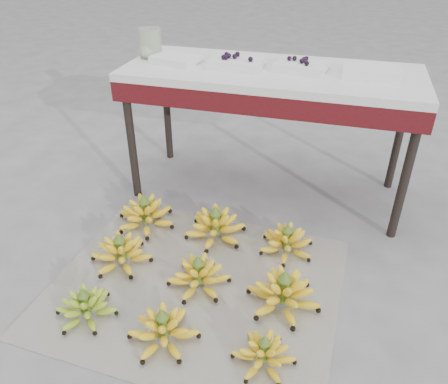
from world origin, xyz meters
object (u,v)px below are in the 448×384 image
(bunch_front_center, at_px, (163,330))
(bunch_front_right, at_px, (264,353))
(bunch_mid_right, at_px, (283,293))
(tray_far_right, at_px, (371,72))
(vendor_table, at_px, (271,85))
(bunch_back_center, at_px, (215,226))
(bunch_mid_center, at_px, (199,276))
(bunch_back_right, at_px, (287,242))
(bunch_front_left, at_px, (86,307))
(glass_jar, at_px, (150,43))
(bunch_back_left, at_px, (146,215))
(tray_right, at_px, (301,66))
(bunch_mid_left, at_px, (121,253))
(tray_far_left, at_px, (176,59))
(tray_left, at_px, (236,63))
(newspaper_mat, at_px, (196,285))

(bunch_front_center, relative_size, bunch_front_right, 1.29)
(bunch_mid_right, bearing_deg, tray_far_right, 97.22)
(bunch_front_center, distance_m, vendor_table, 1.35)
(bunch_back_center, height_order, vendor_table, vendor_table)
(bunch_mid_center, relative_size, bunch_back_right, 0.97)
(bunch_front_center, height_order, bunch_mid_right, bunch_mid_right)
(bunch_front_left, distance_m, glass_jar, 1.45)
(bunch_back_left, bearing_deg, tray_right, 51.95)
(bunch_mid_center, distance_m, bunch_back_center, 0.36)
(tray_far_right, bearing_deg, bunch_mid_left, -139.86)
(bunch_front_center, height_order, bunch_front_right, bunch_front_center)
(bunch_front_right, height_order, tray_far_left, tray_far_left)
(bunch_mid_center, xyz_separation_m, vendor_table, (0.12, 0.89, 0.59))
(bunch_back_right, xyz_separation_m, tray_left, (-0.40, 0.52, 0.70))
(tray_left, relative_size, glass_jar, 1.79)
(bunch_back_center, relative_size, tray_right, 1.46)
(bunch_back_right, relative_size, tray_far_right, 1.15)
(bunch_front_right, distance_m, tray_left, 1.44)
(tray_far_left, relative_size, tray_right, 0.99)
(bunch_back_right, height_order, tray_far_left, tray_far_left)
(tray_far_left, relative_size, glass_jar, 1.77)
(tray_far_left, xyz_separation_m, glass_jar, (-0.18, 0.07, 0.06))
(bunch_mid_right, xyz_separation_m, bunch_back_left, (-0.80, 0.37, -0.00))
(bunch_back_center, bearing_deg, bunch_mid_right, -64.71)
(bunch_mid_left, bearing_deg, bunch_back_right, 26.36)
(bunch_front_left, height_order, tray_left, tray_left)
(bunch_front_center, distance_m, glass_jar, 1.55)
(newspaper_mat, relative_size, bunch_back_right, 3.86)
(newspaper_mat, relative_size, bunch_front_right, 4.95)
(bunch_mid_center, height_order, bunch_back_right, bunch_mid_center)
(bunch_front_center, xyz_separation_m, tray_right, (0.30, 1.21, 0.70))
(bunch_mid_left, relative_size, glass_jar, 1.95)
(bunch_mid_right, xyz_separation_m, vendor_table, (-0.26, 0.90, 0.59))
(bunch_back_left, height_order, bunch_back_right, bunch_back_left)
(bunch_back_center, xyz_separation_m, bunch_back_right, (0.37, -0.02, -0.01))
(bunch_mid_left, xyz_separation_m, bunch_back_right, (0.74, 0.30, -0.00))
(bunch_front_center, xyz_separation_m, bunch_back_right, (0.37, 0.66, -0.00))
(glass_jar, bearing_deg, bunch_back_left, -74.88)
(vendor_table, relative_size, tray_left, 5.54)
(bunch_front_left, distance_m, bunch_front_right, 0.74)
(tray_left, bearing_deg, bunch_back_right, -52.35)
(tray_far_right, bearing_deg, vendor_table, -178.70)
(vendor_table, bearing_deg, bunch_back_center, -106.26)
(bunch_back_left, bearing_deg, bunch_mid_left, -72.76)
(bunch_mid_center, bearing_deg, bunch_front_right, -50.40)
(bunch_back_left, xyz_separation_m, tray_right, (0.69, 0.54, 0.69))
(bunch_back_left, xyz_separation_m, bunch_back_center, (0.39, 0.00, 0.00))
(bunch_back_right, bearing_deg, bunch_back_left, 165.54)
(bunch_back_right, bearing_deg, bunch_mid_center, -147.72)
(newspaper_mat, xyz_separation_m, vendor_table, (0.14, 0.89, 0.65))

